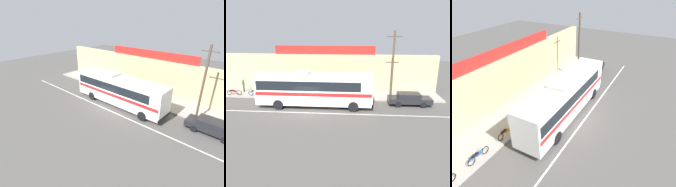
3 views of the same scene
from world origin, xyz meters
TOP-DOWN VIEW (x-y plane):
  - ground_plane at (0.00, 0.00)m, footprint 70.00×70.00m
  - sidewalk_slab at (0.00, 5.20)m, footprint 30.00×3.60m
  - storefront_facade at (0.00, 7.35)m, footprint 30.00×0.70m
  - storefront_billboard at (0.79, 7.35)m, footprint 12.86×0.12m
  - road_center_stripe at (0.00, -0.80)m, footprint 30.00×0.14m
  - intercity_bus at (0.45, 1.10)m, footprint 12.08×2.62m
  - parked_car at (10.66, 2.35)m, footprint 4.54×1.82m
  - utility_pole at (8.86, 3.71)m, footprint 1.60×0.22m
  - motorcycle_blue at (-4.50, 3.88)m, footprint 1.87×0.56m
  - motorcycle_green at (-10.03, 3.94)m, footprint 1.88×0.56m
  - motorcycle_purple at (-7.30, 3.90)m, footprint 1.84×0.56m
  - pedestrian_far_right at (-9.51, 5.43)m, footprint 0.30×0.48m

SIDE VIEW (x-z plane):
  - ground_plane at x=0.00m, z-range 0.00..0.00m
  - road_center_stripe at x=0.00m, z-range 0.00..0.01m
  - sidewalk_slab at x=0.00m, z-range 0.00..0.14m
  - motorcycle_blue at x=-4.50m, z-range 0.09..1.04m
  - motorcycle_green at x=-10.03m, z-range 0.09..1.04m
  - motorcycle_purple at x=-7.30m, z-range 0.09..1.04m
  - parked_car at x=10.66m, z-range 0.05..1.42m
  - pedestrian_far_right at x=-9.51m, z-range 0.29..2.01m
  - intercity_bus at x=0.45m, z-range 0.17..3.96m
  - storefront_facade at x=0.00m, z-range 0.00..4.80m
  - utility_pole at x=8.86m, z-range 0.27..7.98m
  - storefront_billboard at x=0.79m, z-range 4.80..5.90m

